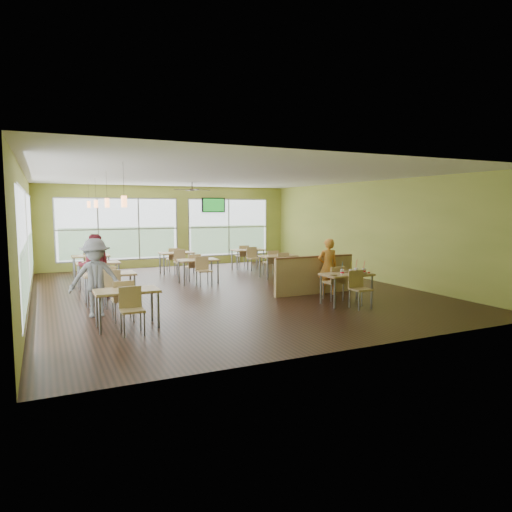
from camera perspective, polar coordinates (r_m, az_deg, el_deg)
name	(u,v)px	position (r m, az deg, el deg)	size (l,w,h in m)	color
room	(225,234)	(12.85, -3.96, 2.75)	(12.00, 12.04, 3.20)	black
window_bays	(112,235)	(15.20, -17.59, 2.52)	(9.24, 10.24, 2.38)	white
main_table	(346,278)	(11.28, 11.25, -2.75)	(1.22, 1.52, 0.87)	tan
half_wall_divider	(314,275)	(12.48, 7.29, -2.35)	(2.40, 0.14, 1.04)	tan
dining_tables	(173,264)	(14.24, -10.37, -0.93)	(6.92, 8.72, 0.87)	tan
pendant_lights	(101,203)	(12.73, -18.77, 6.26)	(0.11, 7.31, 0.86)	#2D2119
ceiling_fan	(192,190)	(15.68, -7.99, 8.21)	(1.25, 1.25, 0.29)	#2D2119
tv_backwall	(213,205)	(18.99, -5.34, 6.35)	(1.00, 0.07, 0.60)	black
man_plaid	(328,267)	(12.38, 8.96, -1.34)	(0.56, 0.36, 1.52)	orange
patron_maroon	(94,266)	(12.50, -19.56, -1.21)	(0.81, 0.63, 1.66)	maroon
patron_grey	(96,278)	(10.34, -19.42, -2.58)	(1.09, 0.63, 1.69)	slate
cup_blue	(342,272)	(10.97, 10.71, -2.00)	(0.09, 0.09, 0.34)	white
cup_yellow	(351,272)	(11.03, 11.76, -1.97)	(0.10, 0.10, 0.35)	white
cup_red_near	(356,271)	(11.26, 12.42, -1.80)	(0.10, 0.10, 0.37)	white
cup_red_far	(364,271)	(11.33, 13.35, -1.81)	(0.09, 0.09, 0.34)	white
food_basket	(362,271)	(11.56, 13.09, -1.85)	(0.22, 0.22, 0.05)	black
ketchup_cup	(369,273)	(11.44, 13.93, -2.02)	(0.06, 0.06, 0.03)	#AC1E0F
wrapper_left	(334,275)	(10.82, 9.70, -2.34)	(0.16, 0.15, 0.04)	#A88A51
wrapper_mid	(346,272)	(11.42, 11.22, -1.93)	(0.18, 0.16, 0.04)	#A88A51
wrapper_right	(364,273)	(11.22, 13.38, -2.14)	(0.14, 0.13, 0.04)	#A88A51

